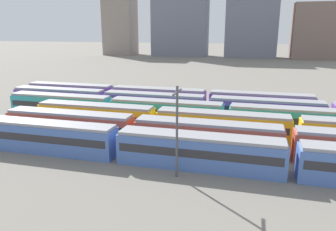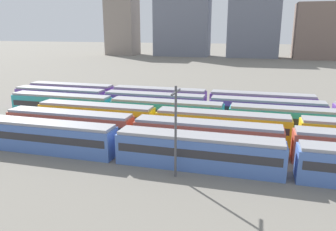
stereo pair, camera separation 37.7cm
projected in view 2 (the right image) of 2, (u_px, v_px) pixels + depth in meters
The scene contains 11 objects.
ground_plane at pixel (91, 122), 52.75m from camera, with size 600.00×600.00×0.00m, color slate.
train_track_0 at pixel (291, 160), 32.56m from camera, with size 74.70×3.06×3.75m.
train_track_1 at pixel (288, 143), 37.38m from camera, with size 74.70×3.06×3.75m.
train_track_3 at pixel (293, 120), 46.70m from camera, with size 93.60×3.06×3.75m.
train_track_4 at pixel (330, 114), 50.04m from camera, with size 112.50×3.06×3.75m.
train_track_5 at pixel (159, 97), 62.40m from camera, with size 55.80×3.06×3.75m.
catenary_pole_2 at pixel (176, 128), 31.99m from camera, with size 0.24×3.20×9.39m.
distant_building_0 at pixel (122, 19), 186.20m from camera, with size 16.71×14.14×40.51m, color gray.
distant_building_1 at pixel (182, 8), 175.74m from camera, with size 29.81×13.39×50.75m, color slate.
distant_building_2 at pixel (255, 11), 166.38m from camera, with size 26.14×12.86×47.23m, color slate.
distant_building_3 at pixel (316, 31), 161.19m from camera, with size 20.64×18.52×26.92m, color #7A665B.
Camera 2 is at (25.63, -32.50, 14.62)m, focal length 34.85 mm.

